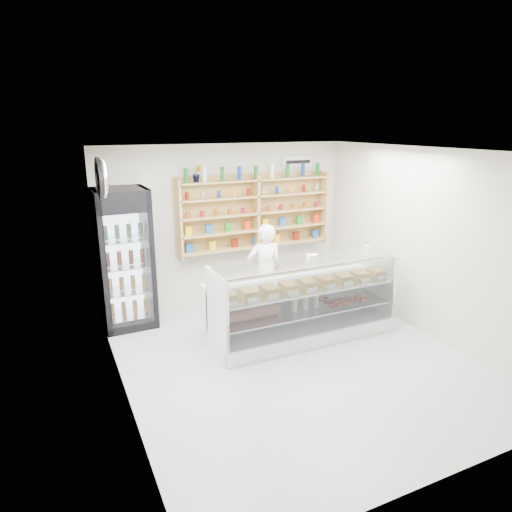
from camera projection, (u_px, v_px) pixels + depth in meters
name	position (u px, v px, depth m)	size (l,w,h in m)	color
room	(297.00, 262.00, 5.90)	(5.00, 5.00, 5.00)	silver
display_counter	(303.00, 316.00, 6.84)	(2.79, 0.83, 1.21)	white
shop_worker	(265.00, 272.00, 7.44)	(0.58, 0.38, 1.59)	white
drinks_cooler	(125.00, 258.00, 7.09)	(0.80, 0.78, 2.19)	black
wall_shelving	(256.00, 213.00, 8.08)	(2.84, 0.28, 1.33)	tan
potted_plant	(197.00, 174.00, 7.44)	(0.15, 0.12, 0.28)	#1E6626
security_mirror	(103.00, 178.00, 5.77)	(0.15, 0.50, 0.50)	silver
wall_sign	(298.00, 162.00, 8.32)	(0.62, 0.03, 0.20)	white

